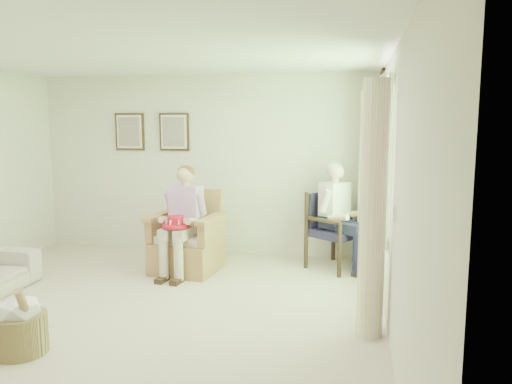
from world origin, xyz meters
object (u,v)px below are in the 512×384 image
Objects in this scene: hatbox at (20,325)px; wicker_armchair at (188,245)px; person_wicker at (183,213)px; red_hat at (176,223)px; wood_armchair at (337,227)px; person_dark at (337,209)px.

wicker_armchair is at bearing 76.63° from hatbox.
wicker_armchair is 0.48m from person_wicker.
person_wicker is 4.04× the size of red_hat.
person_wicker is (-1.90, -0.71, 0.25)m from wood_armchair.
person_dark reaches higher than person_wicker.
hatbox is at bearing 174.57° from person_dark.
wicker_armchair is at bearing 96.55° from person_wicker.
person_dark is (1.90, 0.40, 0.48)m from wicker_armchair.
person_wicker is at bearing 81.72° from red_hat.
wicker_armchair reaches higher than wood_armchair.
wood_armchair is at bearing 26.98° from person_wicker.
person_dark is at bearing 22.52° from person_wicker.
wood_armchair reaches higher than hatbox.
wood_armchair is 2.95× the size of red_hat.
hatbox is at bearing 176.11° from wood_armchair.
person_dark reaches higher than wicker_armchair.
hatbox is at bearing -96.82° from wicker_armchair.
red_hat is at bearing -91.73° from person_wicker.
wood_armchair is 1.55× the size of hatbox.
red_hat is at bearing 146.21° from person_dark.
wicker_armchair is 0.76× the size of person_dark.
person_wicker reaches higher than red_hat.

